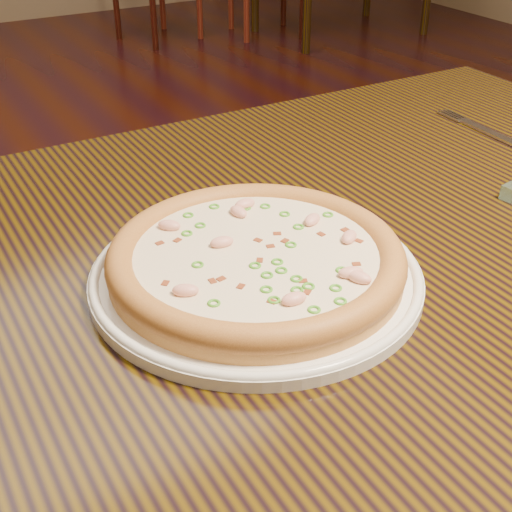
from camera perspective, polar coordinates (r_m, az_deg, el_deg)
hero_table at (r=0.86m, az=5.32°, el=-3.81°), size 1.20×0.80×0.75m
plate at (r=0.71m, az=-0.00°, el=-1.47°), size 0.33×0.33×0.02m
pizza at (r=0.70m, az=0.01°, el=-0.20°), size 0.29×0.29×0.03m
fork at (r=1.13m, az=17.76°, el=9.60°), size 0.02×0.18×0.00m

